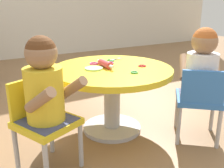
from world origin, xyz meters
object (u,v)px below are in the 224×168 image
object	(u,v)px
seated_child_left	(44,84)
craft_scissors	(113,60)
craft_table	(112,84)
child_chair_right	(199,99)
seated_child_right	(202,66)
rolling_pin	(105,64)
child_chair_left	(43,120)

from	to	relation	value
seated_child_left	craft_scissors	distance (m)	0.83
craft_table	child_chair_right	distance (m)	0.62
seated_child_left	seated_child_right	world-z (taller)	same
craft_table	seated_child_left	distance (m)	0.64
rolling_pin	child_chair_left	bearing A→B (deg)	-154.36
child_chair_left	craft_scissors	bearing A→B (deg)	31.50
craft_scissors	seated_child_right	bearing A→B (deg)	-59.36
rolling_pin	craft_scissors	distance (m)	0.23
craft_scissors	child_chair_left	bearing A→B (deg)	-148.50
child_chair_left	seated_child_left	size ratio (longest dim) A/B	1.05
rolling_pin	seated_child_right	bearing A→B (deg)	-39.69
child_chair_right	craft_table	bearing A→B (deg)	137.07
child_chair_right	rolling_pin	size ratio (longest dim) A/B	2.33
craft_table	rolling_pin	distance (m)	0.15
rolling_pin	craft_scissors	world-z (taller)	rolling_pin
seated_child_left	seated_child_right	distance (m)	1.04
craft_table	child_chair_left	world-z (taller)	child_chair_left
child_chair_left	child_chair_right	xyz separation A→B (m)	(1.03, -0.20, 0.00)
craft_table	seated_child_left	world-z (taller)	seated_child_left
seated_child_left	seated_child_right	size ratio (longest dim) A/B	1.00
craft_table	child_chair_right	size ratio (longest dim) A/B	1.63
child_chair_right	seated_child_right	world-z (taller)	seated_child_right
seated_child_left	rolling_pin	distance (m)	0.60
child_chair_left	rolling_pin	bearing A→B (deg)	25.64
craft_table	child_chair_right	xyz separation A→B (m)	(0.45, -0.42, -0.07)
craft_table	rolling_pin	size ratio (longest dim) A/B	3.79
craft_table	child_chair_left	size ratio (longest dim) A/B	1.63
seated_child_left	child_chair_right	world-z (taller)	seated_child_left
craft_table	rolling_pin	bearing A→B (deg)	134.55
child_chair_right	rolling_pin	world-z (taller)	rolling_pin
child_chair_left	child_chair_right	distance (m)	1.05
seated_child_right	rolling_pin	world-z (taller)	seated_child_right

